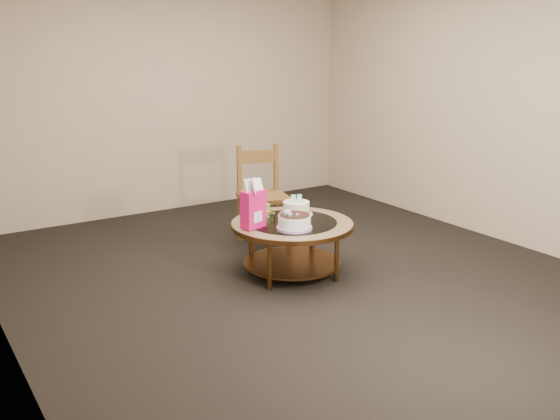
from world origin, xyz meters
TOP-DOWN VIEW (x-y plane):
  - ground at (0.00, 0.00)m, footprint 5.00×5.00m
  - room_walls at (0.00, 0.00)m, footprint 4.52×5.02m
  - coffee_table at (0.00, -0.00)m, footprint 1.02×1.02m
  - decorated_cake at (-0.11, -0.19)m, footprint 0.28×0.28m
  - cream_cake at (0.14, 0.16)m, footprint 0.28×0.28m
  - gift_bag at (-0.35, 0.03)m, footprint 0.22×0.18m
  - pillar_candle at (-0.05, 0.32)m, footprint 0.13×0.13m
  - dining_chair at (0.22, 0.84)m, footprint 0.52×0.52m

SIDE VIEW (x-z plane):
  - ground at x=0.00m, z-range 0.00..0.00m
  - coffee_table at x=0.00m, z-range 0.15..0.61m
  - dining_chair at x=0.22m, z-range 0.01..0.94m
  - pillar_candle at x=-0.05m, z-range 0.44..0.54m
  - decorated_cake at x=-0.11m, z-range 0.43..0.59m
  - cream_cake at x=0.14m, z-range 0.42..0.60m
  - gift_bag at x=-0.35m, z-range 0.46..0.85m
  - room_walls at x=0.00m, z-range 0.24..2.85m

